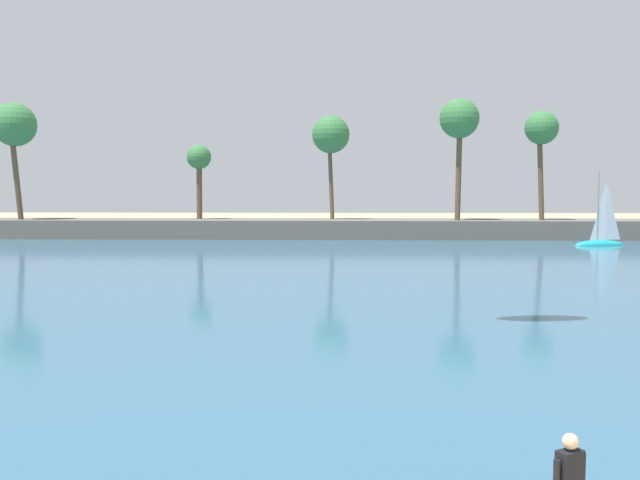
# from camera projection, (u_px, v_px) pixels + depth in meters

# --- Properties ---
(sea) EXTENTS (220.00, 96.09, 0.06)m
(sea) POSITION_uv_depth(u_px,v_px,m) (329.00, 245.00, 58.18)
(sea) COLOR #33607F
(sea) RESTS_ON ground
(palm_headland) EXTENTS (85.62, 6.18, 13.01)m
(palm_headland) POSITION_uv_depth(u_px,v_px,m) (329.00, 209.00, 65.94)
(palm_headland) COLOR #605B54
(palm_headland) RESTS_ON ground
(sailboat_mid_bay) EXTENTS (4.71, 2.47, 6.54)m
(sailboat_mid_bay) POSITION_uv_depth(u_px,v_px,m) (600.00, 238.00, 57.38)
(sailboat_mid_bay) COLOR teal
(sailboat_mid_bay) RESTS_ON sea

